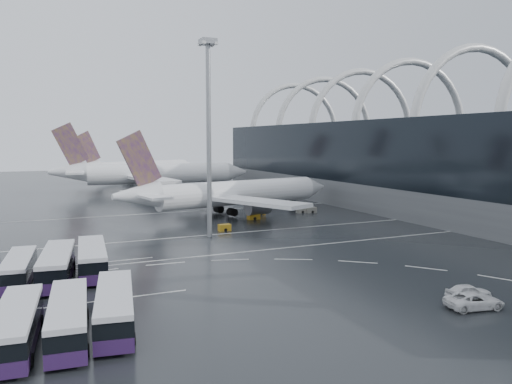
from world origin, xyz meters
name	(u,v)px	position (x,y,z in m)	size (l,w,h in m)	color
ground	(222,251)	(0.00, 0.00, 0.00)	(420.00, 420.00, 0.00)	black
terminal	(447,161)	(61.56, 19.84, 10.87)	(42.00, 160.00, 34.90)	#5D6062
lane_marking_near	(227,254)	(0.00, -2.00, 0.01)	(120.00, 0.25, 0.01)	silver
lane_marking_mid	(197,236)	(0.00, 12.00, 0.01)	(120.00, 0.25, 0.01)	silver
lane_marking_far	(158,213)	(0.00, 40.00, 0.01)	(120.00, 0.25, 0.01)	silver
bus_bay_line_south	(41,308)	(-24.00, -16.00, 0.01)	(28.00, 0.25, 0.01)	silver
bus_bay_line_north	(39,268)	(-24.00, 0.00, 0.01)	(28.00, 0.25, 0.01)	silver
airliner_main	(229,194)	(13.15, 31.52, 4.39)	(51.58, 44.58, 17.54)	white
airliner_gate_b	(150,174)	(8.31, 86.36, 5.20)	(59.87, 53.61, 20.78)	white
airliner_gate_c	(137,169)	(12.09, 126.26, 4.72)	(51.25, 46.74, 18.89)	white
bus_row_near_b	(19,269)	(-26.04, -6.00, 1.62)	(3.80, 12.19, 2.95)	#311543
bus_row_near_c	(57,265)	(-22.15, -6.73, 1.85)	(4.81, 13.96, 3.37)	#311543
bus_row_near_d	(92,258)	(-18.22, -5.07, 1.82)	(4.17, 13.66, 3.31)	#311543
bus_row_far_a	(16,325)	(-25.80, -24.76, 1.70)	(4.02, 12.77, 3.09)	#311543
bus_row_far_b	(68,318)	(-22.08, -24.62, 1.71)	(4.01, 12.87, 3.12)	#311543
bus_row_far_c	(115,307)	(-18.36, -23.70, 1.76)	(4.92, 13.30, 3.20)	#311543
van_curve_a	(474,301)	(13.02, -32.66, 0.77)	(2.55, 5.53, 1.54)	silver
van_curve_b	(468,292)	(14.78, -30.34, 0.76)	(1.79, 4.46, 1.52)	silver
floodlight_mast	(209,114)	(1.70, 10.51, 19.79)	(2.41, 2.41, 31.46)	gray
gse_cart_belly_a	(254,216)	(15.41, 23.88, 0.65)	(2.37, 1.40, 1.29)	#B48218
gse_cart_belly_b	(301,210)	(28.46, 27.83, 0.56)	(2.07, 1.22, 1.13)	slate
gse_cart_belly_c	(225,228)	(5.79, 14.59, 0.57)	(2.08, 1.23, 1.13)	#B48218
gse_cart_belly_d	(311,210)	(30.46, 27.06, 0.60)	(2.19, 1.29, 1.19)	slate
gse_cart_belly_e	(260,212)	(19.16, 28.84, 0.54)	(1.99, 1.18, 1.09)	#B48218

